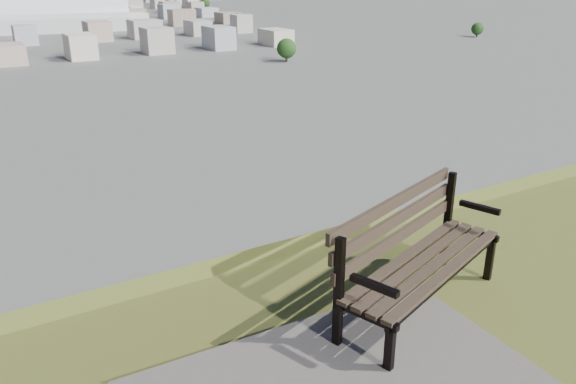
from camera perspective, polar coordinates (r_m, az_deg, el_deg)
park_bench at (r=4.27m, az=12.79°, el=-5.76°), size 1.75×1.05×0.88m
arena at (r=306.10m, az=-21.77°, el=16.04°), size 61.19×31.37×24.80m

